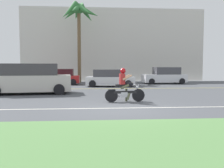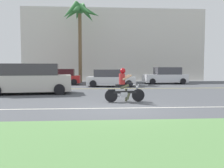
% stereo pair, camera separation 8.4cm
% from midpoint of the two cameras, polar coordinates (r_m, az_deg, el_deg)
% --- Properties ---
extents(ground, '(56.00, 30.00, 0.04)m').
position_cam_midpoint_polar(ground, '(12.28, 0.91, -3.63)').
color(ground, '#4C4F54').
extents(grass_median, '(56.00, 3.80, 0.06)m').
position_cam_midpoint_polar(grass_median, '(5.37, 7.52, -13.14)').
color(grass_median, '#5B8C4C').
rests_on(grass_median, ground).
extents(lane_line_near, '(50.40, 0.12, 0.01)m').
position_cam_midpoint_polar(lane_line_near, '(9.49, 2.37, -5.75)').
color(lane_line_near, silver).
rests_on(lane_line_near, ground).
extents(lane_line_far, '(50.40, 0.12, 0.01)m').
position_cam_midpoint_polar(lane_line_far, '(18.11, -0.67, -1.09)').
color(lane_line_far, yellow).
rests_on(lane_line_far, ground).
extents(motorcyclist, '(1.89, 0.62, 1.58)m').
position_cam_midpoint_polar(motorcyclist, '(11.14, 3.21, -0.87)').
color(motorcyclist, black).
rests_on(motorcyclist, ground).
extents(suv_nearby, '(5.18, 2.67, 1.83)m').
position_cam_midpoint_polar(suv_nearby, '(15.39, -18.92, 1.12)').
color(suv_nearby, beige).
rests_on(suv_nearby, ground).
extents(parked_car_1, '(3.77, 1.85, 1.46)m').
position_cam_midpoint_polar(parked_car_1, '(22.89, -12.03, 1.59)').
color(parked_car_1, '#AD1E1E').
rests_on(parked_car_1, ground).
extents(parked_car_2, '(4.17, 2.04, 1.43)m').
position_cam_midpoint_polar(parked_car_2, '(20.23, -0.32, 1.34)').
color(parked_car_2, silver).
rests_on(parked_car_2, ground).
extents(parked_car_3, '(4.33, 2.10, 1.62)m').
position_cam_midpoint_polar(parked_car_3, '(24.17, 12.77, 1.86)').
color(parked_car_3, silver).
rests_on(parked_car_3, ground).
extents(palm_tree_0, '(4.16, 4.35, 8.46)m').
position_cam_midpoint_polar(palm_tree_0, '(26.20, -7.59, 16.07)').
color(palm_tree_0, brown).
rests_on(palm_tree_0, ground).
extents(building_far, '(21.61, 4.00, 8.54)m').
position_cam_midpoint_polar(building_far, '(30.34, 0.52, 9.02)').
color(building_far, beige).
rests_on(building_far, ground).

